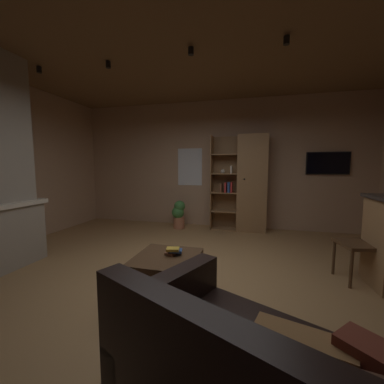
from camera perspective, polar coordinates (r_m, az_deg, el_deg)
floor at (r=3.15m, az=-1.88°, el=-20.32°), size 6.56×5.58×0.02m
wall_back at (r=5.59m, az=6.06°, el=6.58°), size 6.68×0.06×2.90m
ceiling at (r=3.21m, az=-2.09°, el=34.26°), size 6.56×5.58×0.02m
window_pane_back at (r=5.69m, az=-0.52°, el=6.04°), size 0.59×0.01×0.87m
bookshelf_cabinet at (r=5.28m, az=13.33°, el=1.92°), size 1.20×0.41×2.07m
coffee_table at (r=2.62m, az=-6.15°, el=-16.89°), size 0.66×0.68×0.46m
table_book_0 at (r=2.62m, az=-5.22°, el=-14.52°), size 0.12×0.11×0.03m
table_book_1 at (r=2.61m, az=-3.94°, el=-13.93°), size 0.15×0.12×0.03m
table_book_2 at (r=2.58m, az=-4.65°, el=-13.55°), size 0.15×0.13×0.03m
dining_chair at (r=3.58m, az=36.33°, el=-9.07°), size 0.50×0.50×0.92m
potted_floor_plant at (r=5.42m, az=-3.21°, el=-5.22°), size 0.30×0.28×0.63m
wall_mounted_tv at (r=5.69m, az=29.86°, el=6.03°), size 0.82×0.06×0.46m
track_light_spot_0 at (r=4.56m, az=-32.90°, el=23.48°), size 0.07×0.07×0.09m
track_light_spot_1 at (r=3.97m, az=-19.52°, el=26.93°), size 0.07×0.07×0.09m
track_light_spot_2 at (r=3.43m, az=-0.26°, el=30.79°), size 0.07×0.07×0.09m
track_light_spot_3 at (r=3.38m, az=21.80°, el=30.79°), size 0.07×0.07×0.09m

